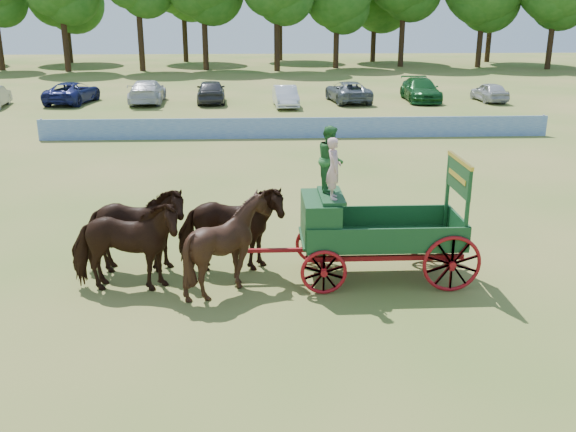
# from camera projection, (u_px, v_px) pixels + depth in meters

# --- Properties ---
(ground) EXTENTS (160.00, 160.00, 0.00)m
(ground) POSITION_uv_depth(u_px,v_px,m) (383.00, 280.00, 15.80)
(ground) COLOR olive
(ground) RESTS_ON ground
(horse_lead_left) EXTENTS (2.71, 1.30, 2.26)m
(horse_lead_left) POSITION_uv_depth(u_px,v_px,m) (125.00, 246.00, 14.84)
(horse_lead_left) COLOR black
(horse_lead_left) RESTS_ON ground
(horse_lead_right) EXTENTS (2.68, 1.23, 2.26)m
(horse_lead_right) POSITION_uv_depth(u_px,v_px,m) (133.00, 231.00, 15.88)
(horse_lead_right) COLOR black
(horse_lead_right) RESTS_ON ground
(horse_wheel_left) EXTENTS (2.05, 1.83, 2.26)m
(horse_wheel_left) POSITION_uv_depth(u_px,v_px,m) (229.00, 244.00, 14.95)
(horse_wheel_left) COLOR black
(horse_wheel_left) RESTS_ON ground
(horse_wheel_right) EXTENTS (2.70, 1.27, 2.26)m
(horse_wheel_right) POSITION_uv_depth(u_px,v_px,m) (230.00, 229.00, 15.99)
(horse_wheel_right) COLOR black
(horse_wheel_right) RESTS_ON ground
(farm_dray) EXTENTS (6.00, 2.00, 3.73)m
(farm_dray) POSITION_uv_depth(u_px,v_px,m) (352.00, 215.00, 15.49)
(farm_dray) COLOR maroon
(farm_dray) RESTS_ON ground
(sponsor_banner) EXTENTS (26.00, 0.08, 1.05)m
(sponsor_banner) POSITION_uv_depth(u_px,v_px,m) (297.00, 128.00, 32.67)
(sponsor_banner) COLOR #1F50A9
(sponsor_banner) RESTS_ON ground
(parked_cars) EXTENTS (41.41, 7.32, 1.63)m
(parked_cars) POSITION_uv_depth(u_px,v_px,m) (218.00, 92.00, 44.45)
(parked_cars) COLOR silver
(parked_cars) RESTS_ON ground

